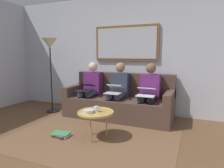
{
  "coord_description": "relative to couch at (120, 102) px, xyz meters",
  "views": [
    {
      "loc": [
        -1.44,
        1.77,
        1.3
      ],
      "look_at": [
        0.0,
        -1.7,
        0.75
      ],
      "focal_mm": 32.16,
      "sensor_mm": 36.0,
      "label": 1
    }
  ],
  "objects": [
    {
      "name": "person_right",
      "position": [
        0.64,
        0.07,
        0.3
      ],
      "size": [
        0.38,
        0.58,
        1.14
      ],
      "color": "#66236B",
      "rests_on": "couch"
    },
    {
      "name": "bowl",
      "position": [
        0.01,
        1.32,
        0.14
      ],
      "size": [
        0.16,
        0.16,
        0.05
      ],
      "primitive_type": "cylinder",
      "color": "beige",
      "rests_on": "coffee_table"
    },
    {
      "name": "couch",
      "position": [
        0.0,
        0.0,
        0.0
      ],
      "size": [
        2.2,
        0.9,
        0.9
      ],
      "color": "#4C382D",
      "rests_on": "ground_plane"
    },
    {
      "name": "area_rug",
      "position": [
        0.0,
        1.27,
        -0.31
      ],
      "size": [
        2.6,
        1.8,
        0.01
      ],
      "primitive_type": "cube",
      "color": "brown",
      "rests_on": "ground_plane"
    },
    {
      "name": "framed_mirror",
      "position": [
        0.0,
        -0.39,
        1.24
      ],
      "size": [
        1.45,
        0.05,
        0.77
      ],
      "color": "brown"
    },
    {
      "name": "standing_lamp",
      "position": [
        1.55,
        0.27,
        1.06
      ],
      "size": [
        0.32,
        0.32,
        1.66
      ],
      "color": "black",
      "rests_on": "ground_plane"
    },
    {
      "name": "laptop_silver",
      "position": [
        0.0,
        0.3,
        0.32
      ],
      "size": [
        0.31,
        0.38,
        0.17
      ],
      "color": "silver"
    },
    {
      "name": "laptop_white",
      "position": [
        -0.64,
        0.31,
        0.32
      ],
      "size": [
        0.33,
        0.34,
        0.15
      ],
      "color": "white"
    },
    {
      "name": "person_middle",
      "position": [
        0.0,
        0.07,
        0.3
      ],
      "size": [
        0.38,
        0.58,
        1.14
      ],
      "color": "#2D3342",
      "rests_on": "couch"
    },
    {
      "name": "person_left",
      "position": [
        -0.64,
        0.07,
        0.3
      ],
      "size": [
        0.38,
        0.58,
        1.14
      ],
      "color": "#66236B",
      "rests_on": "couch"
    },
    {
      "name": "coffee_table",
      "position": [
        -0.06,
        1.22,
        0.1
      ],
      "size": [
        0.56,
        0.56,
        0.44
      ],
      "color": "tan",
      "rests_on": "ground_plane"
    },
    {
      "name": "laptop_black",
      "position": [
        0.64,
        0.31,
        0.32
      ],
      "size": [
        0.31,
        0.35,
        0.15
      ],
      "color": "black"
    },
    {
      "name": "magazine_stack",
      "position": [
        0.49,
        1.37,
        -0.28
      ],
      "size": [
        0.33,
        0.27,
        0.05
      ],
      "color": "red",
      "rests_on": "ground_plane"
    },
    {
      "name": "wall_rear",
      "position": [
        0.0,
        -0.48,
        0.99
      ],
      "size": [
        6.0,
        0.12,
        2.6
      ],
      "primitive_type": "cube",
      "color": "#B7BCC6",
      "rests_on": "ground_plane"
    },
    {
      "name": "cup",
      "position": [
        -0.07,
        1.22,
        0.16
      ],
      "size": [
        0.07,
        0.07,
        0.09
      ],
      "primitive_type": "cylinder",
      "color": "silver",
      "rests_on": "coffee_table"
    }
  ]
}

